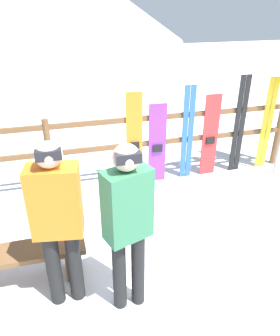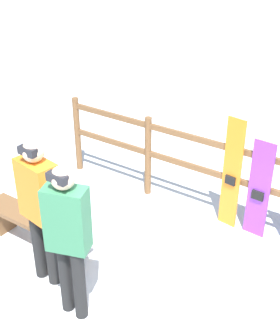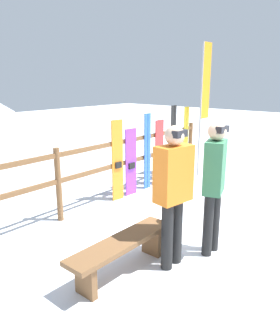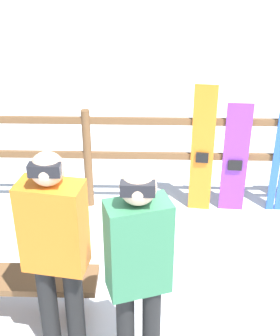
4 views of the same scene
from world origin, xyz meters
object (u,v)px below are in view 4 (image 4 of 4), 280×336
object	(u,v)px
snowboard_orange	(202,151)
person_orange	(55,246)
person_plaid_green	(138,266)
snowboard_purple	(235,159)
bench	(8,286)

from	to	relation	value
snowboard_orange	person_orange	bearing A→B (deg)	-120.46
person_plaid_green	snowboard_purple	xyz separation A→B (m)	(1.06, 2.39, -0.38)
bench	snowboard_orange	bearing A→B (deg)	45.00
person_plaid_green	snowboard_orange	bearing A→B (deg)	74.45
person_orange	snowboard_purple	bearing A→B (deg)	52.50
bench	person_plaid_green	xyz separation A→B (m)	(1.15, -0.58, 0.72)
person_orange	snowboard_orange	xyz separation A→B (m)	(1.28, 2.17, -0.26)
person_orange	snowboard_orange	distance (m)	2.53
person_orange	snowboard_purple	distance (m)	2.76
bench	person_plaid_green	distance (m)	1.48
snowboard_purple	person_orange	bearing A→B (deg)	-127.50
snowboard_purple	bench	bearing A→B (deg)	-140.54
person_plaid_green	snowboard_orange	size ratio (longest dim) A/B	1.14
bench	person_plaid_green	bearing A→B (deg)	-26.94
snowboard_orange	snowboard_purple	bearing A→B (deg)	-0.03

